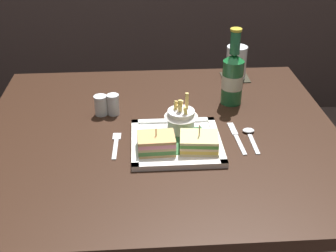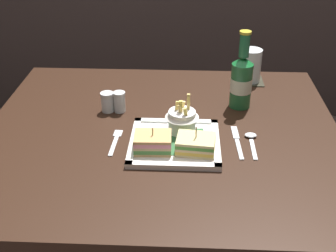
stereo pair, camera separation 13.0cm
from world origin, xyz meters
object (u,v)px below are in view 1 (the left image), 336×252
object	(u,v)px
water_glass	(236,64)
salt_shaker	(101,106)
sandwich_half_right	(199,142)
fries_cup	(181,117)
sandwich_half_left	(156,143)
fork	(116,144)
pepper_shaker	(113,106)
knife	(236,137)
dining_table	(160,163)
square_plate	(176,143)
spoon	(250,134)
beer_bottle	(233,77)

from	to	relation	value
water_glass	salt_shaker	world-z (taller)	water_glass
sandwich_half_right	fries_cup	bearing A→B (deg)	111.09
sandwich_half_left	water_glass	distance (m)	0.59
sandwich_half_left	fork	xyz separation A→B (m)	(-0.11, 0.06, -0.03)
pepper_shaker	knife	bearing A→B (deg)	-24.95
dining_table	knife	bearing A→B (deg)	-12.12
square_plate	spoon	distance (m)	0.22
dining_table	fries_cup	bearing A→B (deg)	-14.15
fries_cup	spoon	world-z (taller)	fries_cup
water_glass	salt_shaker	xyz separation A→B (m)	(-0.48, -0.26, -0.03)
beer_bottle	knife	distance (m)	0.25
dining_table	square_plate	distance (m)	0.15
sandwich_half_left	salt_shaker	xyz separation A→B (m)	(-0.17, 0.24, -0.00)
square_plate	beer_bottle	distance (m)	0.34
pepper_shaker	dining_table	bearing A→B (deg)	-40.51
fries_cup	knife	world-z (taller)	fries_cup
square_plate	pepper_shaker	distance (m)	0.27
beer_bottle	knife	size ratio (longest dim) A/B	1.44
sandwich_half_left	water_glass	bearing A→B (deg)	57.43
beer_bottle	salt_shaker	distance (m)	0.44
salt_shaker	beer_bottle	bearing A→B (deg)	7.46
pepper_shaker	fries_cup	bearing A→B (deg)	-34.02
salt_shaker	knife	bearing A→B (deg)	-22.79
sandwich_half_left	beer_bottle	size ratio (longest dim) A/B	0.41
fork	salt_shaker	xyz separation A→B (m)	(-0.05, 0.19, 0.03)
knife	spoon	bearing A→B (deg)	9.55
beer_bottle	water_glass	bearing A→B (deg)	74.80
sandwich_half_left	fries_cup	world-z (taller)	fries_cup
sandwich_half_right	knife	size ratio (longest dim) A/B	0.63
sandwich_half_left	fries_cup	size ratio (longest dim) A/B	0.90
spoon	pepper_shaker	xyz separation A→B (m)	(-0.41, 0.16, 0.03)
fork	pepper_shaker	world-z (taller)	pepper_shaker
square_plate	knife	xyz separation A→B (m)	(0.18, 0.03, -0.00)
fork	pepper_shaker	bearing A→B (deg)	93.89
knife	salt_shaker	xyz separation A→B (m)	(-0.40, 0.17, 0.03)
dining_table	salt_shaker	xyz separation A→B (m)	(-0.18, 0.12, 0.14)
sandwich_half_left	fries_cup	bearing A→B (deg)	53.35
square_plate	salt_shaker	bearing A→B (deg)	138.57
pepper_shaker	sandwich_half_left	bearing A→B (deg)	-62.44
water_glass	fork	world-z (taller)	water_glass
square_plate	beer_bottle	world-z (taller)	beer_bottle
fries_cup	knife	xyz separation A→B (m)	(0.16, -0.03, -0.06)
sandwich_half_left	square_plate	bearing A→B (deg)	36.60
water_glass	pepper_shaker	size ratio (longest dim) A/B	1.77
water_glass	knife	distance (m)	0.44
sandwich_half_right	beer_bottle	world-z (taller)	beer_bottle
knife	pepper_shaker	world-z (taller)	pepper_shaker
fork	beer_bottle	bearing A→B (deg)	32.61
square_plate	sandwich_half_left	bearing A→B (deg)	-143.40
beer_bottle	knife	world-z (taller)	beer_bottle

